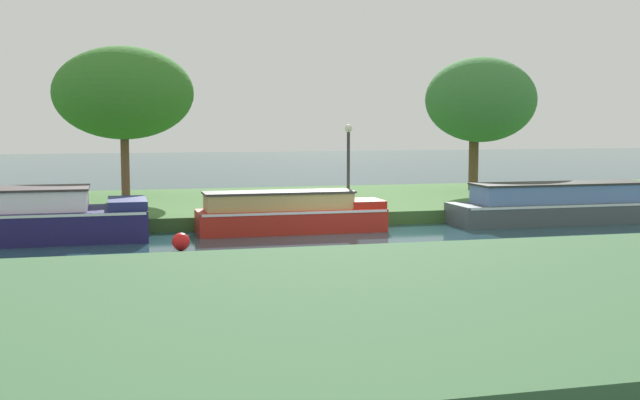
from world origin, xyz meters
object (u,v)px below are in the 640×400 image
Objects in this scene: willow_tree_centre at (481,100)px; mooring_post_near at (578,195)px; channel_buoy at (181,242)px; navy_cruiser at (50,218)px; lamp_post at (348,155)px; slate_barge at (572,205)px; red_narrowboat at (290,213)px; willow_tree_left at (124,93)px.

mooring_post_near is (0.90, -5.57, -3.24)m from willow_tree_centre.
channel_buoy is (-13.38, -3.82, -0.52)m from mooring_post_near.
lamp_post is (8.85, 1.92, 1.49)m from navy_cruiser.
slate_barge is 1.61m from mooring_post_near.
navy_cruiser is 11.30× the size of channel_buoy.
mooring_post_near is (10.06, 1.24, 0.20)m from red_narrowboat.
lamp_post is at bearing 39.77° from red_narrowboat.
willow_tree_left is at bearing 150.75° from slate_barge.
slate_barge is 7.19m from lamp_post.
lamp_post is (-6.85, -4.89, -1.88)m from willow_tree_centre.
slate_barge is 7.63m from willow_tree_centre.
lamp_post is 3.96× the size of mooring_post_near.
willow_tree_left reaches higher than channel_buoy.
slate_barge is at bearing -15.85° from lamp_post.
mooring_post_near is (7.76, -0.68, -1.36)m from lamp_post.
mooring_post_near is at bearing -23.55° from willow_tree_left.
red_narrowboat is 7.99× the size of mooring_post_near.
slate_barge is at bearing 0.00° from red_narrowboat.
willow_tree_centre is at bearing 36.98° from channel_buoy.
willow_tree_centre is 6.51m from mooring_post_near.
lamp_post is 7.91m from mooring_post_near.
willow_tree_left reaches higher than lamp_post.
red_narrowboat is at bearing -180.00° from slate_barge.
slate_barge is 1.48× the size of willow_tree_left.
willow_tree_left is 12.29× the size of channel_buoy.
navy_cruiser is (-6.54, 0.00, 0.07)m from red_narrowboat.
lamp_post is (2.30, 1.92, 1.56)m from red_narrowboat.
slate_barge reaches higher than mooring_post_near.
mooring_post_near is at bearing 15.93° from channel_buoy.
lamp_post is at bearing 164.15° from slate_barge.
willow_tree_centre is at bearing 36.64° from red_narrowboat.
slate_barge is 1.61× the size of navy_cruiser.
navy_cruiser reaches higher than slate_barge.
slate_barge is 9.05m from red_narrowboat.
red_narrowboat is at bearing 37.93° from channel_buoy.
navy_cruiser is 4.15m from channel_buoy.
lamp_post is at bearing 38.69° from channel_buoy.
slate_barge is 12.64m from channel_buoy.
red_narrowboat is 2.02× the size of lamp_post.
red_narrowboat is 3.38m from lamp_post.
navy_cruiser is at bearing 141.36° from channel_buoy.
willow_tree_centre is (9.16, 6.81, 3.44)m from red_narrowboat.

